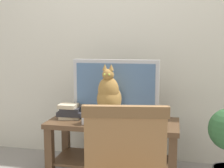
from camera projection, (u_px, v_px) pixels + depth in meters
The scene contains 6 objects.
back_wall at pixel (118, 28), 3.12m from camera, with size 7.00×0.12×2.80m, color beige.
tv_stand at pixel (113, 138), 2.72m from camera, with size 1.19×0.51×0.54m.
tv at pixel (116, 87), 2.76m from camera, with size 0.81×0.20×0.56m.
media_box at pixel (109, 118), 2.65m from camera, with size 0.44×0.27×0.08m.
cat at pixel (109, 95), 2.61m from camera, with size 0.22×0.33×0.46m.
book_stack at pixel (70, 112), 2.77m from camera, with size 0.24×0.18×0.14m.
Camera 1 is at (0.61, -1.98, 1.25)m, focal length 47.03 mm.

